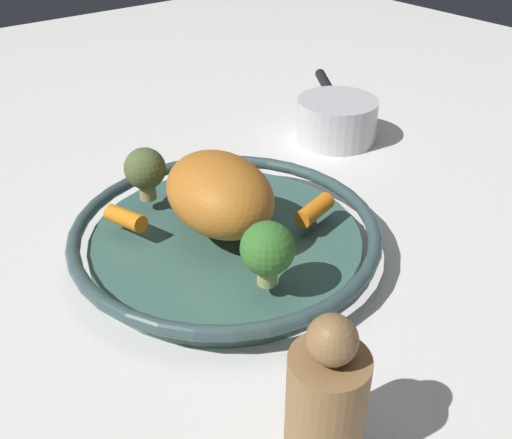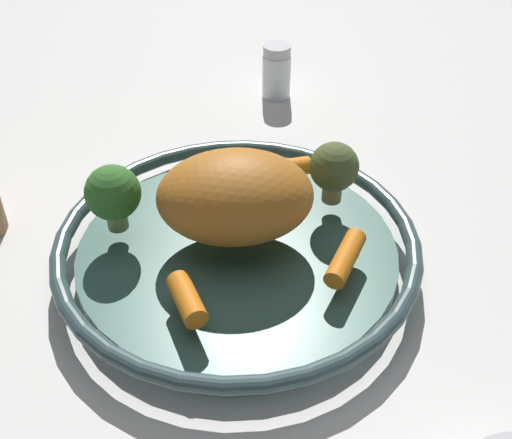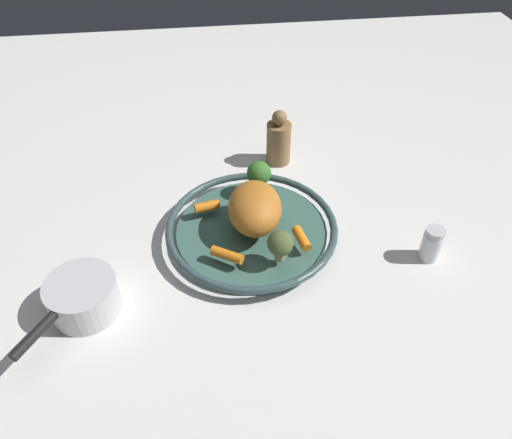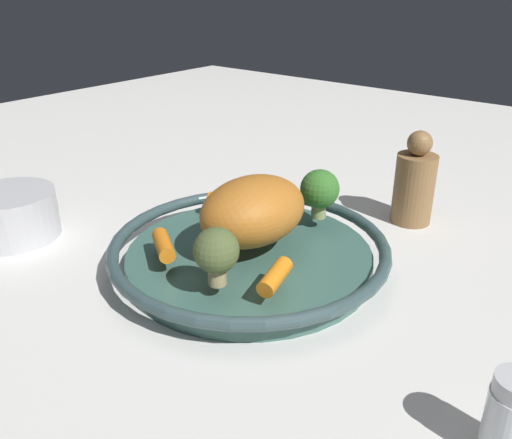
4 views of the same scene
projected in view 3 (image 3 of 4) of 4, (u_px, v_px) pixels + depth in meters
The scene contains 11 objects.
ground_plane at pixel (252, 238), 0.96m from camera, with size 2.19×2.19×0.00m, color silver.
serving_bowl at pixel (252, 230), 0.95m from camera, with size 0.33×0.33×0.04m.
roast_chicken_piece at pixel (255, 208), 0.91m from camera, with size 0.14×0.10×0.08m, color #BC6D24.
baby_carrot_near_rim at pixel (207, 206), 0.96m from camera, with size 0.02×0.02×0.05m, color orange.
baby_carrot_right at pixel (301, 238), 0.89m from camera, with size 0.02×0.02×0.05m, color orange.
baby_carrot_center at pixel (227, 255), 0.86m from camera, with size 0.02×0.02×0.06m, color orange.
broccoli_floret_large at pixel (280, 244), 0.84m from camera, with size 0.05×0.05×0.06m.
broccoli_floret_mid at pixel (259, 174), 0.99m from camera, with size 0.05×0.05×0.06m.
salt_shaker at pixel (431, 244), 0.90m from camera, with size 0.04×0.04×0.07m.
pepper_mill at pixel (279, 140), 1.11m from camera, with size 0.06×0.06×0.13m.
saucepan at pixel (82, 297), 0.81m from camera, with size 0.15×0.19×0.06m.
Camera 3 is at (0.08, 0.68, 0.68)m, focal length 34.18 mm.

